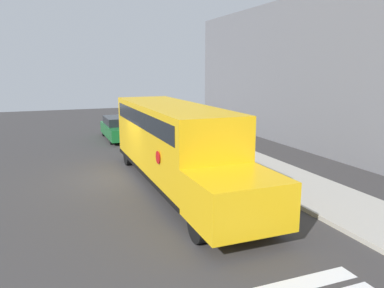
{
  "coord_description": "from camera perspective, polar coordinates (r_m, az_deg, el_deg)",
  "views": [
    {
      "loc": [
        15.67,
        -2.74,
        4.65
      ],
      "look_at": [
        2.41,
        2.48,
        1.78
      ],
      "focal_mm": 35.0,
      "sensor_mm": 36.0,
      "label": 1
    }
  ],
  "objects": [
    {
      "name": "parked_car",
      "position": [
        25.62,
        -11.07,
        2.38
      ],
      "size": [
        4.77,
        1.81,
        1.48
      ],
      "color": "#196B2D",
      "rests_on": "ground"
    },
    {
      "name": "sidewalk_strip",
      "position": [
        18.76,
        8.78,
        -2.87
      ],
      "size": [
        44.0,
        3.0,
        0.15
      ],
      "color": "#B2ADA3",
      "rests_on": "ground"
    },
    {
      "name": "school_bus",
      "position": [
        14.96,
        -2.7,
        0.53
      ],
      "size": [
        11.53,
        2.57,
        3.24
      ],
      "color": "yellow",
      "rests_on": "ground"
    },
    {
      "name": "ground_plane",
      "position": [
        16.58,
        -11.14,
        -5.14
      ],
      "size": [
        60.0,
        60.0,
        0.0
      ],
      "primitive_type": "plane",
      "color": "#3A3838"
    },
    {
      "name": "building_backdrop",
      "position": [
        22.22,
        24.01,
        9.75
      ],
      "size": [
        32.0,
        4.0,
        8.79
      ],
      "color": "slate",
      "rests_on": "ground"
    }
  ]
}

